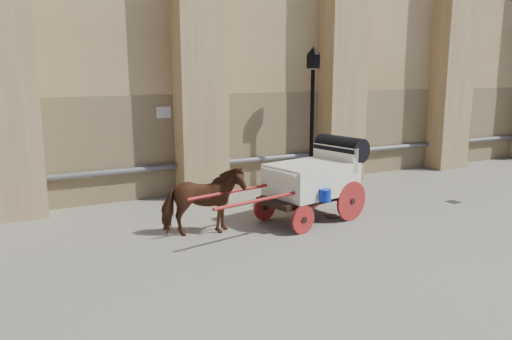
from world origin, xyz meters
TOP-DOWN VIEW (x-y plane):
  - ground at (0.00, 0.00)m, footprint 90.00×90.00m
  - horse at (-2.27, 0.19)m, footprint 1.96×1.14m
  - carriage at (0.72, 0.12)m, footprint 4.78×2.16m
  - street_lamp at (2.40, 2.94)m, footprint 0.41×0.41m
  - drain_grate_near at (1.19, 0.06)m, footprint 0.40×0.40m
  - drain_grate_far at (5.12, -0.32)m, footprint 0.35×0.35m

SIDE VIEW (x-z plane):
  - ground at x=0.00m, z-range 0.00..0.00m
  - drain_grate_near at x=1.19m, z-range 0.00..0.01m
  - drain_grate_far at x=5.12m, z-range 0.00..0.01m
  - horse at x=-2.27m, z-range 0.00..1.56m
  - carriage at x=0.72m, z-range 0.08..2.11m
  - street_lamp at x=2.40m, z-range 0.15..4.55m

